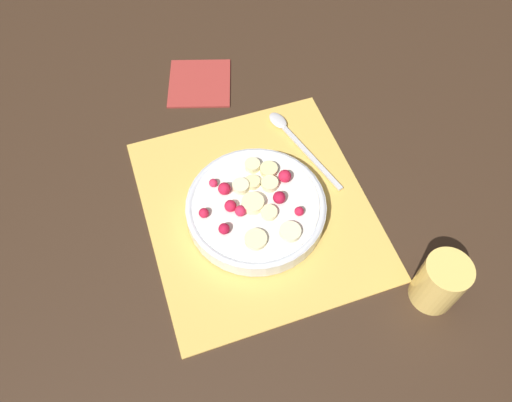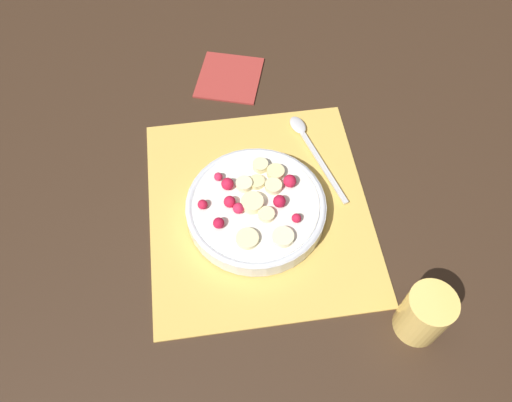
% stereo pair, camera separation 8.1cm
% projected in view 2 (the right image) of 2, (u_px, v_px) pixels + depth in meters
% --- Properties ---
extents(ground_plane, '(3.00, 3.00, 0.00)m').
position_uv_depth(ground_plane, '(259.00, 209.00, 0.86)').
color(ground_plane, '#382619').
extents(placemat, '(0.42, 0.37, 0.01)m').
position_uv_depth(placemat, '(259.00, 208.00, 0.86)').
color(placemat, '#E0B251').
rests_on(placemat, ground_plane).
extents(fruit_bowl, '(0.23, 0.23, 0.05)m').
position_uv_depth(fruit_bowl, '(256.00, 207.00, 0.83)').
color(fruit_bowl, silver).
rests_on(fruit_bowl, placemat).
extents(spoon, '(0.21, 0.07, 0.01)m').
position_uv_depth(spoon, '(308.00, 141.00, 0.93)').
color(spoon, silver).
rests_on(spoon, placemat).
extents(drinking_glass, '(0.07, 0.07, 0.10)m').
position_uv_depth(drinking_glass, '(424.00, 314.00, 0.71)').
color(drinking_glass, '#F4CC66').
rests_on(drinking_glass, ground_plane).
extents(napkin, '(0.16, 0.16, 0.01)m').
position_uv_depth(napkin, '(229.00, 77.00, 1.02)').
color(napkin, '#A3332D').
rests_on(napkin, ground_plane).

